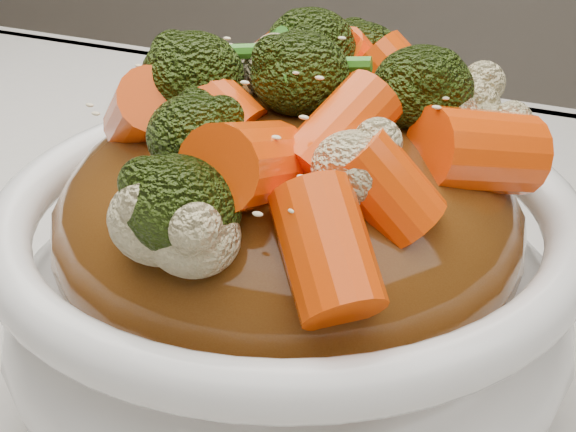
% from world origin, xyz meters
% --- Properties ---
extents(bowl, '(0.30, 0.30, 0.09)m').
position_xyz_m(bowl, '(0.01, 0.02, 0.80)').
color(bowl, white).
rests_on(bowl, tablecloth).
extents(sauce_base, '(0.24, 0.24, 0.11)m').
position_xyz_m(sauce_base, '(0.01, 0.02, 0.83)').
color(sauce_base, '#5B310F').
rests_on(sauce_base, bowl).
extents(carrots, '(0.24, 0.24, 0.06)m').
position_xyz_m(carrots, '(0.01, 0.02, 0.90)').
color(carrots, '#FF4C08').
rests_on(carrots, sauce_base).
extents(broccoli, '(0.24, 0.24, 0.05)m').
position_xyz_m(broccoli, '(0.01, 0.02, 0.90)').
color(broccoli, black).
rests_on(broccoli, sauce_base).
extents(cauliflower, '(0.24, 0.24, 0.04)m').
position_xyz_m(cauliflower, '(0.01, 0.02, 0.90)').
color(cauliflower, beige).
rests_on(cauliflower, sauce_base).
extents(scallions, '(0.18, 0.18, 0.02)m').
position_xyz_m(scallions, '(0.01, 0.02, 0.90)').
color(scallions, '#317F1D').
rests_on(scallions, sauce_base).
extents(sesame_seeds, '(0.21, 0.21, 0.01)m').
position_xyz_m(sesame_seeds, '(0.01, 0.02, 0.90)').
color(sesame_seeds, beige).
rests_on(sesame_seeds, sauce_base).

